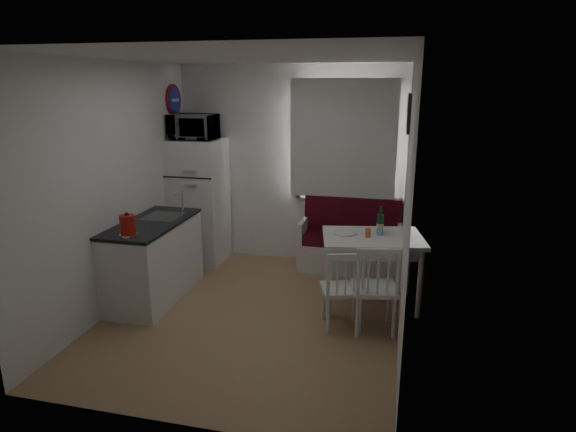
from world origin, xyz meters
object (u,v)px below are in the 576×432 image
at_px(dining_table, 372,244).
at_px(fridge, 199,201).
at_px(kitchen_counter, 154,260).
at_px(kettle, 128,225).
at_px(bench, 350,247).
at_px(chair_left, 341,282).
at_px(chair_right, 374,280).
at_px(wine_bottle, 380,220).
at_px(microwave, 193,127).

height_order(dining_table, fridge, fridge).
height_order(kitchen_counter, kettle, kitchen_counter).
distance_m(bench, kettle, 2.84).
xyz_separation_m(kitchen_counter, chair_left, (2.13, -0.27, 0.06)).
distance_m(chair_left, fridge, 2.62).
bearing_deg(chair_right, wine_bottle, 78.72).
bearing_deg(kettle, chair_left, 7.25).
bearing_deg(bench, microwave, -175.49).
bearing_deg(kettle, wine_bottle, 23.04).
bearing_deg(microwave, wine_bottle, -16.27).
bearing_deg(kitchen_counter, dining_table, 9.18).
bearing_deg(chair_right, kitchen_counter, 162.22).
xyz_separation_m(chair_right, fridge, (-2.43, 1.52, 0.27)).
distance_m(kitchen_counter, chair_right, 2.47).
relative_size(microwave, kettle, 2.41).
relative_size(bench, kettle, 5.46).
height_order(bench, wine_bottle, wine_bottle).
relative_size(kitchen_counter, microwave, 2.28).
xyz_separation_m(chair_left, chair_right, (0.32, -0.01, 0.05)).
distance_m(kitchen_counter, bench, 2.46).
bearing_deg(chair_left, dining_table, 51.65).
bearing_deg(dining_table, bench, 97.98).
distance_m(chair_left, kettle, 2.16).
height_order(chair_left, fridge, fridge).
bearing_deg(wine_bottle, dining_table, -123.55).
relative_size(kitchen_counter, chair_right, 2.64).
height_order(bench, dining_table, bench).
bearing_deg(bench, wine_bottle, -65.43).
bearing_deg(kitchen_counter, kettle, -84.72).
height_order(dining_table, kettle, kettle).
bearing_deg(microwave, kettle, -89.01).
bearing_deg(fridge, microwave, -90.00).
bearing_deg(chair_left, kitchen_counter, 155.30).
height_order(dining_table, chair_left, chair_left).
relative_size(bench, dining_table, 1.12).
bearing_deg(kettle, bench, 43.35).
distance_m(kitchen_counter, dining_table, 2.43).
xyz_separation_m(chair_left, kettle, (-2.08, -0.27, 0.51)).
bearing_deg(fridge, bench, 3.11).
relative_size(chair_right, kettle, 2.08).
height_order(kettle, wine_bottle, kettle).
distance_m(bench, dining_table, 1.10).
xyz_separation_m(dining_table, chair_left, (-0.25, -0.66, -0.19)).
bearing_deg(chair_right, kettle, 174.82).
xyz_separation_m(chair_right, microwave, (-2.43, 1.47, 1.26)).
xyz_separation_m(fridge, kettle, (0.03, -1.78, 0.19)).
xyz_separation_m(microwave, kettle, (0.03, -1.73, -0.80)).
xyz_separation_m(bench, wine_bottle, (0.40, -0.87, 0.63)).
xyz_separation_m(fridge, wine_bottle, (2.43, -0.76, 0.11)).
bearing_deg(dining_table, fridge, 149.14).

